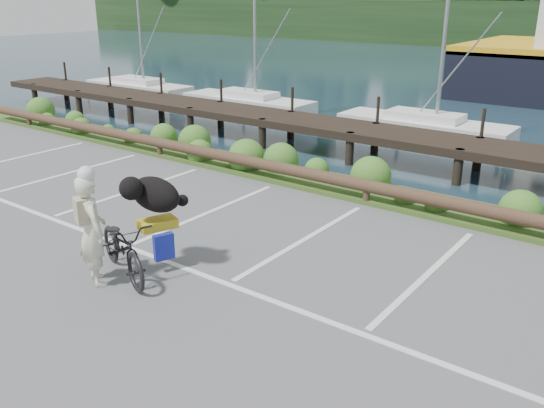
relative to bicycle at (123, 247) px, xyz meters
The scene contains 6 objects.
ground 2.14m from the bicycle, 35.90° to the left, with size 72.00×72.00×0.00m, color #515153.
vegetation_strip 6.74m from the bicycle, 75.56° to the left, with size 34.00×1.60×0.10m, color #3D5B21.
log_rail 6.08m from the bicycle, 73.91° to the left, with size 32.00×0.30×0.60m, color #443021, non-canonical shape.
bicycle is the anchor object (origin of this frame).
cyclist 0.64m from the bicycle, 111.47° to the right, with size 0.70×0.46×1.92m, color beige.
dog 1.07m from the bicycle, 68.53° to the left, with size 1.07×0.52×0.62m, color black.
Camera 1 is at (5.82, -6.98, 4.66)m, focal length 38.00 mm.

